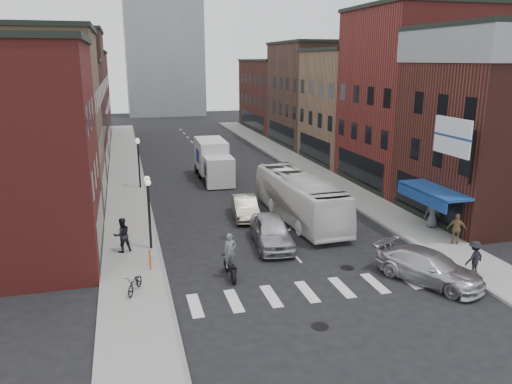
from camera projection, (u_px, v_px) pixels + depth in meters
ground at (303, 264)px, 25.60m from camera, size 160.00×160.00×0.00m
sidewalk_left at (126, 178)px, 43.98m from camera, size 3.00×74.00×0.15m
sidewalk_right at (307, 168)px, 48.25m from camera, size 3.00×74.00×0.15m
curb_left at (143, 178)px, 44.38m from camera, size 0.20×74.00×0.16m
curb_right at (292, 169)px, 47.89m from camera, size 0.20×74.00×0.16m
crosswalk_stripes at (326, 289)px, 22.80m from camera, size 12.00×2.20×0.01m
bldg_left_mid_a at (21, 122)px, 33.33m from camera, size 10.30×10.20×12.30m
bldg_left_mid_b at (44, 120)px, 42.92m from camera, size 10.30×10.20×10.30m
bldg_left_far_a at (57, 94)px, 52.80m from camera, size 10.30×12.20×13.30m
bldg_left_far_b at (69, 95)px, 66.13m from camera, size 10.30×16.20×11.30m
bldg_right_corner at (501, 124)px, 31.99m from camera, size 10.30×9.20×12.30m
bldg_right_mid_a at (419, 98)px, 40.60m from camera, size 10.30×10.20×14.30m
bldg_right_mid_b at (361, 106)px, 50.32m from camera, size 10.30×10.20×11.30m
bldg_right_far_a at (320, 94)px, 60.46m from camera, size 10.30×12.20×12.30m
bldg_right_far_b at (284, 95)px, 73.78m from camera, size 10.30×16.20×10.30m
awning_blue at (431, 191)px, 29.50m from camera, size 1.80×5.00×0.78m
billboard_sign at (453, 138)px, 26.65m from camera, size 1.52×3.00×3.70m
streetlamp_near at (148, 200)px, 26.73m from camera, size 0.32×1.22×4.11m
streetlamp_far at (138, 154)px, 39.80m from camera, size 0.32×1.22×4.11m
bike_rack at (150, 260)px, 24.77m from camera, size 0.08×0.68×0.80m
box_truck at (213, 161)px, 43.29m from camera, size 2.50×7.80×3.38m
motorcycle_rider at (230, 257)px, 23.78m from camera, size 0.65×2.20×2.24m
transit_bus at (299, 197)px, 32.40m from camera, size 2.99×10.91×3.01m
sedan_left_near at (271, 231)px, 27.95m from camera, size 2.55×5.21×1.71m
sedan_left_far at (245, 207)px, 33.01m from camera, size 2.00×4.47×1.42m
curb_car at (429, 267)px, 23.40m from camera, size 4.26×5.55×1.50m
parked_bicycle at (135, 283)px, 22.11m from camera, size 1.11×1.69×0.84m
ped_left_solo at (122, 235)px, 26.66m from camera, size 1.05×0.80×1.90m
ped_right_a at (474, 258)px, 23.89m from camera, size 1.18×0.78×1.67m
ped_right_b at (457, 229)px, 27.80m from camera, size 1.16×0.97×1.77m
ped_right_c at (432, 212)px, 30.66m from camera, size 0.96×0.65×1.89m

